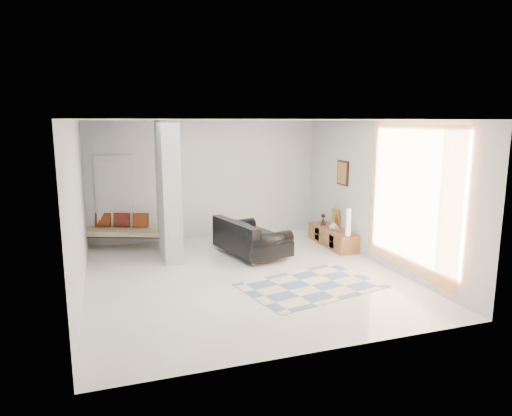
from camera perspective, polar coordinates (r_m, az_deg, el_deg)
name	(u,v)px	position (r m, az deg, el deg)	size (l,w,h in m)	color
floor	(244,275)	(8.46, -1.57, -8.39)	(6.00, 6.00, 0.00)	silver
ceiling	(243,120)	(7.99, -1.68, 10.94)	(6.00, 6.00, 0.00)	white
wall_back	(206,180)	(10.98, -6.22, 3.51)	(6.00, 6.00, 0.00)	silver
wall_front	(318,241)	(5.37, 7.82, -4.16)	(6.00, 6.00, 0.00)	silver
wall_left	(78,209)	(7.77, -21.39, -0.17)	(6.00, 6.00, 0.00)	silver
wall_right	(377,193)	(9.28, 14.85, 1.88)	(6.00, 6.00, 0.00)	silver
partition_column	(168,190)	(9.42, -10.92, 2.18)	(0.35, 1.20, 2.80)	#ADB2B4
hallway_door	(116,201)	(10.75, -17.13, 0.89)	(0.85, 0.06, 2.04)	silver
curtain	(410,200)	(8.30, 18.75, 1.01)	(2.55, 2.55, 0.00)	#F89C41
wall_art	(343,173)	(10.33, 10.80, 4.33)	(0.04, 0.45, 0.55)	black
media_console	(333,237)	(10.50, 9.57, -3.55)	(0.45, 1.61, 0.80)	brown
loveseat	(249,239)	(9.58, -0.88, -3.90)	(1.36, 1.88, 0.76)	silver
daybed	(126,229)	(10.55, -15.89, -2.59)	(2.01, 1.39, 0.77)	black
area_rug	(311,286)	(7.99, 6.89, -9.60)	(2.27, 1.52, 0.01)	beige
cylinder_lamp	(348,222)	(9.78, 11.48, -1.76)	(0.11, 0.11, 0.58)	silver
bronze_figurine	(323,219)	(10.74, 8.40, -1.41)	(0.13, 0.13, 0.26)	#311D16
vase	(333,225)	(10.32, 9.65, -2.16)	(0.18, 0.18, 0.19)	silver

